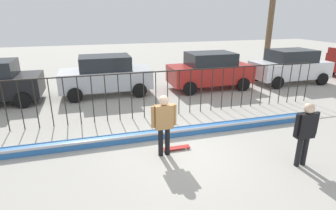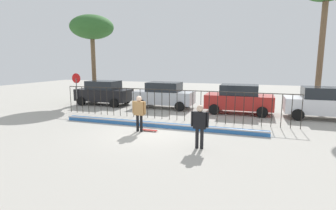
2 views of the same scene
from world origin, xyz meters
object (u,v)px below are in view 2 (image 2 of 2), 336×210
object	(u,v)px
skateboard	(149,130)
camera_operator	(200,123)
stop_sign	(76,85)
skateboarder	(139,110)
parked_car_white	(324,103)
parked_car_black	(104,93)
parked_car_red	(239,99)
palm_tree_short	(92,28)
parked_car_silver	(164,95)

from	to	relation	value
skateboard	camera_operator	size ratio (longest dim) A/B	0.46
skateboard	stop_sign	size ratio (longest dim) A/B	0.32
skateboarder	parked_car_white	world-z (taller)	parked_car_white
skateboard	skateboarder	bearing A→B (deg)	-165.27
parked_car_black	parked_car_white	size ratio (longest dim) A/B	1.00
parked_car_red	palm_tree_short	distance (m)	13.45
parked_car_silver	palm_tree_short	size ratio (longest dim) A/B	0.59
skateboarder	camera_operator	world-z (taller)	skateboarder
parked_car_silver	stop_sign	distance (m)	6.92
skateboarder	stop_sign	bearing A→B (deg)	142.18
parked_car_black	parked_car_red	xyz separation A→B (m)	(10.36, -0.22, 0.00)
skateboard	palm_tree_short	world-z (taller)	palm_tree_short
camera_operator	parked_car_silver	xyz separation A→B (m)	(-4.38, 8.19, -0.07)
parked_car_white	palm_tree_short	distance (m)	18.03
parked_car_black	parked_car_silver	distance (m)	5.02
skateboard	camera_operator	distance (m)	3.48
camera_operator	parked_car_silver	world-z (taller)	parked_car_silver
camera_operator	parked_car_black	world-z (taller)	parked_car_black
camera_operator	parked_car_white	size ratio (longest dim) A/B	0.40
skateboard	camera_operator	xyz separation A→B (m)	(2.86, -1.73, 0.98)
skateboard	parked_car_white	world-z (taller)	parked_car_white
parked_car_black	parked_car_silver	size ratio (longest dim) A/B	1.00
skateboarder	parked_car_black	bearing A→B (deg)	130.30
camera_operator	parked_car_silver	distance (m)	9.29
camera_operator	skateboard	bearing A→B (deg)	-16.25
camera_operator	parked_car_red	size ratio (longest dim) A/B	0.40
parked_car_black	palm_tree_short	xyz separation A→B (m)	(-1.92, 1.58, 5.18)
skateboarder	stop_sign	xyz separation A→B (m)	(-7.89, 5.51, 0.56)
stop_sign	parked_car_white	bearing A→B (deg)	2.00
camera_operator	stop_sign	size ratio (longest dim) A/B	0.69
stop_sign	palm_tree_short	xyz separation A→B (m)	(-0.14, 2.58, 4.54)
parked_car_red	parked_car_white	bearing A→B (deg)	0.01
parked_car_black	skateboarder	bearing A→B (deg)	-49.69
skateboarder	parked_car_black	xyz separation A→B (m)	(-6.11, 6.51, -0.08)
skateboarder	palm_tree_short	bearing A→B (deg)	131.89
parked_car_black	parked_car_silver	bearing A→B (deg)	-1.17
parked_car_silver	parked_car_white	size ratio (longest dim) A/B	1.00
parked_car_white	stop_sign	size ratio (longest dim) A/B	1.72
camera_operator	parked_car_white	distance (m)	9.61
skateboarder	parked_car_silver	size ratio (longest dim) A/B	0.41
parked_car_black	stop_sign	xyz separation A→B (m)	(-1.78, -1.00, 0.64)
skateboard	stop_sign	distance (m)	10.00
parked_car_black	parked_car_silver	world-z (taller)	same
parked_car_black	stop_sign	bearing A→B (deg)	-153.51
parked_car_black	stop_sign	size ratio (longest dim) A/B	1.72
parked_car_silver	parked_car_red	distance (m)	5.35
skateboarder	parked_car_white	bearing A→B (deg)	30.90
parked_car_black	palm_tree_short	size ratio (longest dim) A/B	0.59
skateboard	parked_car_black	bearing A→B (deg)	126.90
skateboard	parked_car_red	size ratio (longest dim) A/B	0.19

